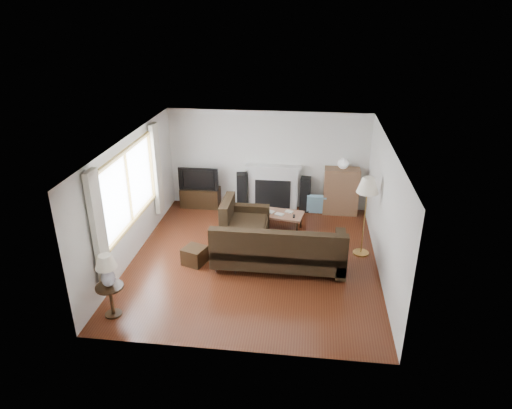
# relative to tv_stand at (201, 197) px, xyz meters

# --- Properties ---
(room) EXTENTS (5.10, 5.60, 2.54)m
(room) POSITION_rel_tv_stand_xyz_m (1.72, -2.50, 1.00)
(room) COLOR #532312
(room) RESTS_ON ground
(window) EXTENTS (0.12, 2.74, 1.54)m
(window) POSITION_rel_tv_stand_xyz_m (-0.73, -2.70, 1.30)
(window) COLOR olive
(window) RESTS_ON room
(curtain_near) EXTENTS (0.10, 0.35, 2.10)m
(curtain_near) POSITION_rel_tv_stand_xyz_m (-0.68, -4.22, 1.15)
(curtain_near) COLOR beige
(curtain_near) RESTS_ON room
(curtain_far) EXTENTS (0.10, 0.35, 2.10)m
(curtain_far) POSITION_rel_tv_stand_xyz_m (-0.68, -1.18, 1.15)
(curtain_far) COLOR beige
(curtain_far) RESTS_ON room
(fireplace) EXTENTS (1.40, 0.26, 1.15)m
(fireplace) POSITION_rel_tv_stand_xyz_m (1.87, 0.14, 0.33)
(fireplace) COLOR white
(fireplace) RESTS_ON room
(tv_stand) EXTENTS (1.00, 0.45, 0.50)m
(tv_stand) POSITION_rel_tv_stand_xyz_m (0.00, 0.00, 0.00)
(tv_stand) COLOR black
(tv_stand) RESTS_ON ground
(television) EXTENTS (1.02, 0.13, 0.59)m
(television) POSITION_rel_tv_stand_xyz_m (0.00, 0.00, 0.54)
(television) COLOR black
(television) RESTS_ON tv_stand
(speaker_left) EXTENTS (0.30, 0.35, 0.92)m
(speaker_left) POSITION_rel_tv_stand_xyz_m (1.08, 0.05, 0.21)
(speaker_left) COLOR black
(speaker_left) RESTS_ON ground
(speaker_right) EXTENTS (0.27, 0.31, 0.89)m
(speaker_right) POSITION_rel_tv_stand_xyz_m (2.69, 0.05, 0.19)
(speaker_right) COLOR black
(speaker_right) RESTS_ON ground
(bookshelf) EXTENTS (0.85, 0.41, 1.17)m
(bookshelf) POSITION_rel_tv_stand_xyz_m (3.57, 0.02, 0.34)
(bookshelf) COLOR brown
(bookshelf) RESTS_ON ground
(globe_lamp) EXTENTS (0.26, 0.26, 0.26)m
(globe_lamp) POSITION_rel_tv_stand_xyz_m (3.57, 0.02, 1.05)
(globe_lamp) COLOR white
(globe_lamp) RESTS_ON bookshelf
(sectional_sofa) EXTENTS (2.83, 2.07, 0.92)m
(sectional_sofa) POSITION_rel_tv_stand_xyz_m (2.24, -2.73, 0.21)
(sectional_sofa) COLOR black
(sectional_sofa) RESTS_ON ground
(coffee_table) EXTENTS (1.14, 0.74, 0.42)m
(coffee_table) POSITION_rel_tv_stand_xyz_m (2.13, -1.09, -0.04)
(coffee_table) COLOR #986348
(coffee_table) RESTS_ON ground
(footstool) EXTENTS (0.53, 0.53, 0.35)m
(footstool) POSITION_rel_tv_stand_xyz_m (0.54, -2.81, -0.07)
(footstool) COLOR black
(footstool) RESTS_ON ground
(floor_lamp) EXTENTS (0.51, 0.51, 1.72)m
(floor_lamp) POSITION_rel_tv_stand_xyz_m (3.94, -2.01, 0.61)
(floor_lamp) COLOR #B3833E
(floor_lamp) RESTS_ON ground
(side_table) EXTENTS (0.46, 0.46, 0.58)m
(side_table) POSITION_rel_tv_stand_xyz_m (-0.43, -4.62, 0.04)
(side_table) COLOR black
(side_table) RESTS_ON ground
(table_lamp) EXTENTS (0.36, 0.36, 0.58)m
(table_lamp) POSITION_rel_tv_stand_xyz_m (-0.43, -4.62, 0.62)
(table_lamp) COLOR silver
(table_lamp) RESTS_ON side_table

